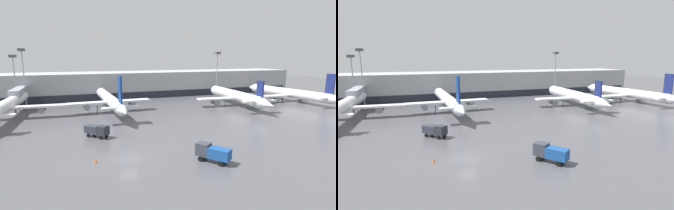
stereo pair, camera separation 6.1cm
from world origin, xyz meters
The scene contains 12 objects.
ground_plane centered at (0.00, 0.00, 0.00)m, with size 320.00×320.00×0.00m, color #4C4C51.
terminal_building centered at (-0.36, 61.83, 4.50)m, with size 160.00×30.45×9.00m.
parked_jet_0 centered at (39.14, 31.07, 2.88)m, with size 24.57×35.70×8.57m.
parked_jet_1 centered at (1.76, 33.63, 3.35)m, with size 21.75×38.02×10.60m.
parked_jet_2 centered at (60.46, 31.65, 2.72)m, with size 24.82×38.35×9.89m.
parked_jet_3 centered at (-22.20, 33.47, 3.35)m, with size 27.10×37.92×10.11m.
service_truck_0 centered at (-3.41, 12.18, 1.41)m, with size 4.48×4.59×2.33m.
service_truck_1 centered at (10.94, -5.22, 1.48)m, with size 4.24×4.96×2.53m.
traffic_cone_1 centered at (-4.65, 0.13, 0.32)m, with size 0.41×0.41×0.64m.
apron_light_mast_3 centered at (-23.10, 50.57, 12.27)m, with size 1.80×1.80×15.21m.
apron_light_mast_4 centered at (43.20, 49.85, 13.09)m, with size 1.80×1.80×16.36m.
apron_light_mast_5 centered at (-20.40, 48.72, 13.51)m, with size 1.80×1.80×16.96m.
Camera 1 is at (-6.71, -36.06, 14.68)m, focal length 28.00 mm.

